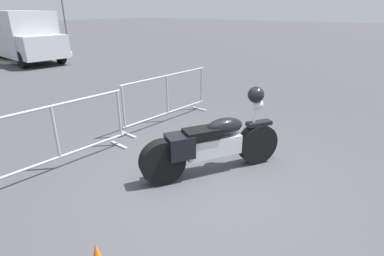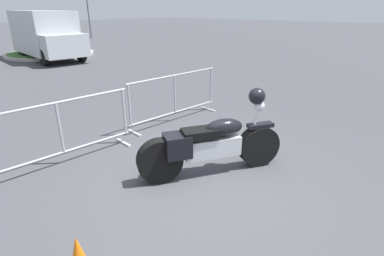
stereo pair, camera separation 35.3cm
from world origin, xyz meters
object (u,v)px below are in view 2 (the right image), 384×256
Objects in this scene: crowd_barrier_far at (175,97)px; delivery_van at (46,34)px; crowd_barrier_near at (60,132)px; motorcycle at (212,143)px.

delivery_van is at bearing 77.73° from crowd_barrier_far.
delivery_van reaches higher than crowd_barrier_near.
crowd_barrier_near and crowd_barrier_far have the same top height.
crowd_barrier_far is (2.68, 0.00, 0.00)m from crowd_barrier_near.
crowd_barrier_far is 11.29m from delivery_van.
crowd_barrier_near is 12.14m from delivery_van.
crowd_barrier_near is at bearing -18.54° from delivery_van.
delivery_van is at bearing 105.40° from motorcycle.
crowd_barrier_far is at bearing -6.06° from delivery_van.
crowd_barrier_near is 0.48× the size of delivery_van.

